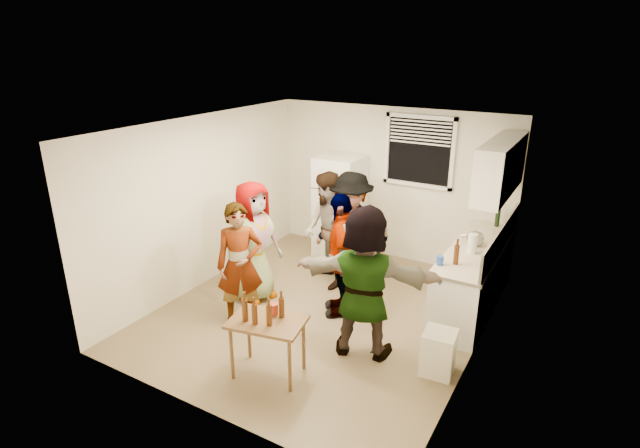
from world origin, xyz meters
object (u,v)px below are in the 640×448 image
Objects in this scene: wine_bottle at (496,226)px; guest_back_left at (327,284)px; blue_cup at (440,265)px; refrigerator at (340,206)px; beer_bottle_counter at (455,264)px; guest_orange at (362,351)px; guest_stripe at (243,320)px; guest_black at (340,311)px; kettle at (474,245)px; serving_table at (269,373)px; red_cup at (274,314)px; guest_back_right at (350,284)px; trash_bin at (438,353)px; beer_bottle_table at (246,321)px; guest_grey at (256,297)px.

wine_bottle is 2.64m from guest_back_left.
blue_cup is at bearing 29.20° from guest_back_left.
blue_cup is at bearing -34.84° from refrigerator.
guest_orange is (-0.74, -1.02, -0.90)m from beer_bottle_counter.
guest_black is at bearing -2.20° from guest_stripe.
guest_black is at bearing -6.80° from guest_back_left.
wine_bottle is at bearing 101.24° from kettle.
beer_bottle_counter reaches higher than guest_stripe.
serving_table is 0.49× the size of guest_stripe.
blue_cup is 1.55m from guest_black.
guest_back_right is (-0.19, 2.22, -0.67)m from red_cup.
guest_stripe is 0.96× the size of guest_black.
trash_bin is 2.57m from guest_stripe.
kettle is 1.04× the size of beer_bottle_table.
wine_bottle is 2.33m from guest_back_right.
red_cup is (-0.01, 0.14, 0.67)m from serving_table.
wine_bottle is at bearing 65.55° from serving_table.
refrigerator reaches higher than serving_table.
guest_grey is 0.64m from guest_stripe.
guest_orange is (1.89, -0.44, 0.00)m from guest_grey.
beer_bottle_table reaches higher than guest_orange.
beer_bottle_table is 0.31m from red_cup.
guest_black is 0.96m from guest_orange.
refrigerator reaches higher than beer_bottle_table.
beer_bottle_counter is 1.17m from trash_bin.
kettle is 3.11m from guest_grey.
beer_bottle_table is at bearing -116.26° from wine_bottle.
red_cup is 0.08× the size of guest_black.
guest_back_left reaches higher than guest_orange.
guest_back_left is at bearing -150.51° from kettle.
wine_bottle is 0.16× the size of guest_grey.
guest_back_right is (0.98, 1.02, 0.00)m from guest_grey.
guest_grey is (-0.98, 1.45, -0.67)m from beer_bottle_table.
beer_bottle_counter is at bearing -95.32° from wine_bottle.
guest_black is at bearing -169.82° from blue_cup.
guest_grey is at bearing 134.38° from red_cup.
red_cup is 2.24m from guest_back_left.
kettle is 0.33× the size of serving_table.
guest_grey is 1.07× the size of guest_stripe.
blue_cup is 0.22× the size of trash_bin.
guest_stripe is 1.78m from guest_back_right.
guest_orange is at bearing 13.99° from guest_black.
red_cup reaches higher than guest_grey.
guest_back_left is (-2.11, 1.26, -0.25)m from trash_bin.
guest_black is at bearing -69.34° from guest_back_right.
kettle is 0.15× the size of guest_back_right.
kettle is at bearing 12.49° from guest_back_right.
beer_bottle_counter is 0.14× the size of guest_grey.
refrigerator is 6.98× the size of beer_bottle_counter.
trash_bin is 0.30× the size of guest_grey.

